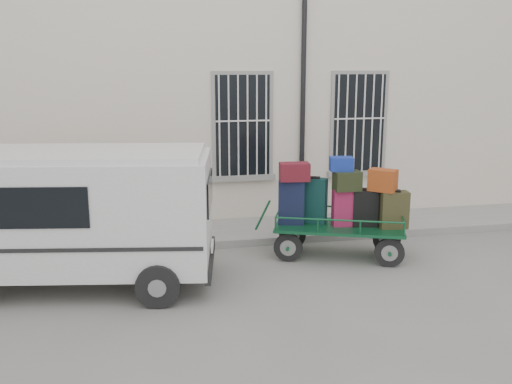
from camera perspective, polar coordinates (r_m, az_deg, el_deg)
The scene contains 5 objects.
ground at distance 10.35m, azimuth 3.86°, elevation -7.59°, with size 80.00×80.00×0.00m, color slate.
building at distance 15.08m, azimuth -1.57°, elevation 10.52°, with size 24.00×5.15×6.00m.
sidewalk at distance 12.35m, azimuth 1.17°, elevation -3.79°, with size 24.00×1.70×0.15m, color gray.
luggage_cart at distance 10.75m, azimuth 8.29°, elevation -1.48°, with size 2.81×1.85×1.91m.
van at distance 9.64m, azimuth -17.80°, elevation -1.72°, with size 4.70×2.60×2.25m.
Camera 1 is at (-2.61, -9.35, 3.61)m, focal length 40.00 mm.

